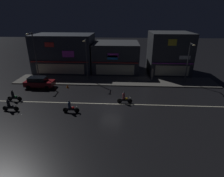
{
  "coord_description": "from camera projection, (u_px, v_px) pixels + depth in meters",
  "views": [
    {
      "loc": [
        1.24,
        -20.06,
        10.33
      ],
      "look_at": [
        -0.09,
        2.84,
        0.92
      ],
      "focal_mm": 28.94,
      "sensor_mm": 36.0,
      "label": 1
    }
  ],
  "objects": [
    {
      "name": "motorcycle_following",
      "position": [
        14.0,
        96.0,
        23.08
      ],
      "size": [
        1.9,
        0.6,
        1.52
      ],
      "rotation": [
        0.0,
        0.0,
        0.1
      ],
      "color": "black",
      "rests_on": "ground"
    },
    {
      "name": "pedestrian_on_sidewalk",
      "position": [
        152.0,
        74.0,
        30.38
      ],
      "size": [
        0.35,
        0.35,
        1.86
      ],
      "rotation": [
        0.0,
        0.0,
        1.91
      ],
      "color": "gray",
      "rests_on": "sidewalk_far"
    },
    {
      "name": "streetlamp_east",
      "position": [
        189.0,
        60.0,
        27.72
      ],
      "size": [
        0.44,
        1.64,
        6.3
      ],
      "color": "#47494C",
      "rests_on": "sidewalk_far"
    },
    {
      "name": "motorcycle_opposite_lane",
      "position": [
        70.0,
        108.0,
        20.31
      ],
      "size": [
        1.9,
        0.6,
        1.52
      ],
      "rotation": [
        0.0,
        0.0,
        3.27
      ],
      "color": "black",
      "rests_on": "ground"
    },
    {
      "name": "motorcycle_trailing_far",
      "position": [
        10.0,
        106.0,
        20.67
      ],
      "size": [
        1.9,
        0.6,
        1.52
      ],
      "rotation": [
        0.0,
        0.0,
        2.99
      ],
      "color": "black",
      "rests_on": "ground"
    },
    {
      "name": "ground_plane",
      "position": [
        111.0,
        104.0,
        22.51
      ],
      "size": [
        140.0,
        140.0,
        0.0
      ],
      "primitive_type": "plane",
      "color": "black"
    },
    {
      "name": "streetlamp_west",
      "position": [
        35.0,
        54.0,
        28.36
      ],
      "size": [
        0.44,
        1.64,
        7.73
      ],
      "color": "#47494C",
      "rests_on": "sidewalk_far"
    },
    {
      "name": "storefront_right_block",
      "position": [
        169.0,
        53.0,
        33.78
      ],
      "size": [
        7.24,
        7.47,
        7.41
      ],
      "color": "#383A3F",
      "rests_on": "ground"
    },
    {
      "name": "motorcycle_lead",
      "position": [
        124.0,
        99.0,
        22.5
      ],
      "size": [
        1.9,
        0.6,
        1.52
      ],
      "rotation": [
        0.0,
        0.0,
        0.02
      ],
      "color": "black",
      "rests_on": "ground"
    },
    {
      "name": "traffic_cone",
      "position": [
        67.0,
        86.0,
        27.37
      ],
      "size": [
        0.36,
        0.36,
        0.55
      ],
      "primitive_type": "cone",
      "color": "orange",
      "rests_on": "ground"
    },
    {
      "name": "sidewalk_far",
      "position": [
        114.0,
        81.0,
        30.21
      ],
      "size": [
        32.95,
        4.56,
        0.14
      ],
      "primitive_type": "cube",
      "color": "#5B5954",
      "rests_on": "ground"
    },
    {
      "name": "storefront_left_block",
      "position": [
        116.0,
        57.0,
        35.06
      ],
      "size": [
        8.42,
        8.31,
        5.47
      ],
      "color": "#383A3F",
      "rests_on": "ground"
    },
    {
      "name": "lane_divider_stripe",
      "position": [
        111.0,
        104.0,
        22.51
      ],
      "size": [
        31.31,
        0.16,
        0.01
      ],
      "primitive_type": "cube",
      "color": "beige",
      "rests_on": "ground"
    },
    {
      "name": "parked_car_near_kerb",
      "position": [
        39.0,
        82.0,
        27.29
      ],
      "size": [
        4.3,
        1.98,
        1.67
      ],
      "color": "maroon",
      "rests_on": "ground"
    },
    {
      "name": "streetlamp_mid",
      "position": [
        86.0,
        57.0,
        28.67
      ],
      "size": [
        0.44,
        1.64,
        6.71
      ],
      "color": "#47494C",
      "rests_on": "sidewalk_far"
    },
    {
      "name": "storefront_center_block",
      "position": [
        65.0,
        53.0,
        34.73
      ],
      "size": [
        10.92,
        7.04,
        6.98
      ],
      "color": "#2D333D",
      "rests_on": "ground"
    }
  ]
}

